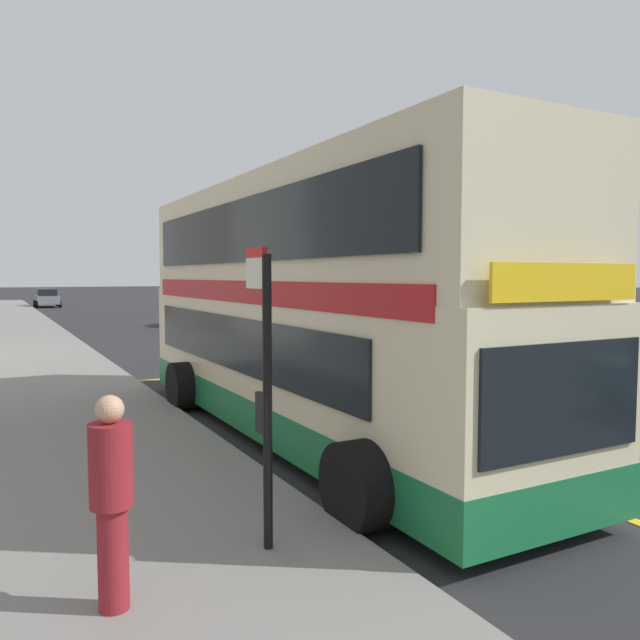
% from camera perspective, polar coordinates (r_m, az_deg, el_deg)
% --- Properties ---
extents(ground_plane, '(260.00, 260.00, 0.00)m').
position_cam_1_polar(ground_plane, '(38.21, -17.19, -0.26)').
color(ground_plane, '#28282B').
extents(double_decker_bus, '(3.16, 10.93, 4.40)m').
position_cam_1_polar(double_decker_bus, '(10.67, -1.31, 0.25)').
color(double_decker_bus, beige).
rests_on(double_decker_bus, ground).
extents(bus_bay_markings, '(3.16, 14.17, 0.01)m').
position_cam_1_polar(bus_bay_markings, '(11.02, -1.15, -10.47)').
color(bus_bay_markings, gold).
rests_on(bus_bay_markings, ground).
extents(bus_stop_sign, '(0.09, 0.51, 2.91)m').
position_cam_1_polar(bus_stop_sign, '(5.99, -5.16, -5.05)').
color(bus_stop_sign, black).
rests_on(bus_stop_sign, pavement_near).
extents(parked_car_maroon_distant, '(2.09, 4.20, 1.62)m').
position_cam_1_polar(parked_car_maroon_distant, '(34.67, -11.40, 0.74)').
color(parked_car_maroon_distant, maroon).
rests_on(parked_car_maroon_distant, ground).
extents(parked_car_grey_behind, '(2.09, 4.20, 1.62)m').
position_cam_1_polar(parked_car_grey_behind, '(59.98, -23.87, 1.85)').
color(parked_car_grey_behind, slate).
rests_on(parked_car_grey_behind, ground).
extents(pedestrian_further_back, '(0.34, 0.34, 1.72)m').
position_cam_1_polar(pedestrian_further_back, '(5.29, -18.66, -14.93)').
color(pedestrian_further_back, maroon).
rests_on(pedestrian_further_back, pavement_near).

